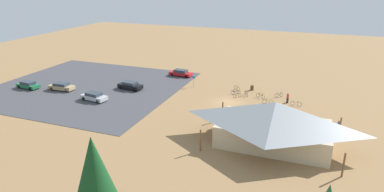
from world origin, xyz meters
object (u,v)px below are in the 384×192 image
(pine_far_east, at_px, (94,168))
(car_black_near_entry, at_px, (130,85))
(car_green_front_row, at_px, (28,85))
(bike_pavilion, at_px, (274,121))
(bicycle_red_near_porch, at_px, (246,94))
(bicycle_blue_edge_north, at_px, (236,92))
(car_red_inner_stall, at_px, (181,73))
(trash_bin, at_px, (252,88))
(bicycle_silver_edge_south, at_px, (296,104))
(bicycle_teal_yard_front, at_px, (279,95))
(visitor_at_bikes, at_px, (288,98))
(bicycle_white_yard_center, at_px, (237,88))
(car_tan_by_curb, at_px, (61,86))
(bicycle_orange_by_bin, at_px, (237,96))
(car_silver_mid_lot, at_px, (94,96))
(lot_sign, at_px, (194,80))
(bicycle_yellow_mid_cluster, at_px, (268,101))
(visitor_by_pavilion, at_px, (339,126))
(bicycle_black_lone_west, at_px, (260,96))

(pine_far_east, xyz_separation_m, car_black_near_entry, (15.45, -31.37, -4.26))
(pine_far_east, xyz_separation_m, car_green_front_row, (33.38, -25.20, -4.32))
(bike_pavilion, height_order, bicycle_red_near_porch, bike_pavilion)
(bicycle_blue_edge_north, distance_m, car_red_inner_stall, 15.02)
(trash_bin, distance_m, bicycle_silver_edge_south, 9.70)
(bicycle_teal_yard_front, bearing_deg, visitor_at_bikes, 125.22)
(bicycle_white_yard_center, relative_size, car_green_front_row, 0.30)
(bicycle_red_near_porch, xyz_separation_m, car_black_near_entry, (20.61, 4.06, 0.38))
(car_green_front_row, bearing_deg, bike_pavilion, 172.28)
(trash_bin, bearing_deg, car_black_near_entry, 19.42)
(bicycle_white_yard_center, height_order, bicycle_red_near_porch, bicycle_white_yard_center)
(car_tan_by_curb, relative_size, car_black_near_entry, 1.00)
(trash_bin, distance_m, visitor_at_bikes, 8.03)
(bicycle_orange_by_bin, distance_m, car_silver_mid_lot, 24.11)
(lot_sign, distance_m, bicycle_white_yard_center, 8.16)
(bicycle_yellow_mid_cluster, height_order, visitor_by_pavilion, visitor_by_pavilion)
(bicycle_yellow_mid_cluster, distance_m, car_green_front_row, 43.38)
(car_red_inner_stall, distance_m, visitor_by_pavilion, 34.25)
(visitor_by_pavilion, bearing_deg, car_black_near_entry, -9.53)
(pine_far_east, height_order, bicycle_red_near_porch, pine_far_east)
(bicycle_white_yard_center, relative_size, visitor_at_bikes, 0.78)
(trash_bin, relative_size, car_black_near_entry, 0.19)
(pine_far_east, xyz_separation_m, bicycle_red_near_porch, (-5.16, -35.43, -4.65))
(car_silver_mid_lot, bearing_deg, car_green_front_row, -4.17)
(car_tan_by_curb, xyz_separation_m, car_red_inner_stall, (-16.82, -16.05, -0.01))
(car_red_inner_stall, bearing_deg, car_tan_by_curb, 43.65)
(pine_far_east, xyz_separation_m, bicycle_white_yard_center, (-3.02, -37.66, -4.63))
(bicycle_red_near_porch, bearing_deg, trash_bin, -96.71)
(bicycle_orange_by_bin, bearing_deg, car_silver_mid_lot, 24.19)
(bicycle_silver_edge_south, height_order, bicycle_white_yard_center, bicycle_white_yard_center)
(bicycle_yellow_mid_cluster, xyz_separation_m, visitor_by_pavilion, (-10.34, 7.42, 0.53))
(bicycle_black_lone_west, xyz_separation_m, car_green_front_row, (41.09, 9.93, 0.31))
(bicycle_yellow_mid_cluster, distance_m, car_red_inner_stall, 21.63)
(bicycle_teal_yard_front, height_order, bicycle_yellow_mid_cluster, bicycle_teal_yard_front)
(bike_pavilion, bearing_deg, visitor_by_pavilion, -140.30)
(visitor_by_pavilion, distance_m, visitor_at_bikes, 11.56)
(trash_bin, xyz_separation_m, bicycle_white_yard_center, (2.53, 1.12, -0.06))
(bicycle_black_lone_west, height_order, bicycle_orange_by_bin, bicycle_black_lone_west)
(bike_pavilion, bearing_deg, car_green_front_row, -7.72)
(bicycle_blue_edge_north, xyz_separation_m, bicycle_silver_edge_south, (-10.37, 2.21, 0.04))
(bicycle_teal_yard_front, height_order, visitor_at_bikes, visitor_at_bikes)
(car_green_front_row, distance_m, car_black_near_entry, 18.97)
(bicycle_orange_by_bin, xyz_separation_m, visitor_at_bikes, (-8.29, -0.39, 0.58))
(bike_pavilion, distance_m, car_silver_mid_lot, 30.47)
(bicycle_yellow_mid_cluster, relative_size, visitor_at_bikes, 1.00)
(bicycle_teal_yard_front, xyz_separation_m, car_green_front_row, (43.98, 11.47, 0.32))
(bicycle_silver_edge_south, relative_size, car_green_front_row, 0.40)
(car_red_inner_stall, distance_m, car_black_near_entry, 12.41)
(trash_bin, xyz_separation_m, bicycle_red_near_porch, (0.39, 3.34, -0.07))
(bicycle_black_lone_west, height_order, car_red_inner_stall, car_red_inner_stall)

